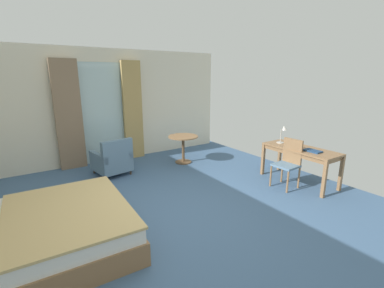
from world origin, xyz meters
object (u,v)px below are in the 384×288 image
object	(u,v)px
bed	(31,236)
round_cafe_table	(183,143)
closed_book	(313,151)
desk_chair	(289,161)
desk_lamp	(283,132)
armchair_by_window	(113,160)
writing_desk	(300,152)

from	to	relation	value
bed	round_cafe_table	bearing A→B (deg)	31.10
closed_book	round_cafe_table	world-z (taller)	closed_book
desk_chair	closed_book	world-z (taller)	desk_chair
desk_lamp	closed_book	world-z (taller)	desk_lamp
closed_book	round_cafe_table	xyz separation A→B (m)	(-1.26, 2.72, -0.23)
desk_lamp	armchair_by_window	world-z (taller)	desk_lamp
writing_desk	desk_chair	size ratio (longest dim) A/B	1.56
desk_chair	writing_desk	bearing A→B (deg)	2.56
bed	armchair_by_window	bearing A→B (deg)	52.57
bed	desk_lamp	distance (m)	4.88
desk_lamp	armchair_by_window	size ratio (longest dim) A/B	0.46
closed_book	armchair_by_window	world-z (taller)	armchair_by_window
closed_book	round_cafe_table	distance (m)	3.00
bed	desk_chair	size ratio (longest dim) A/B	2.40
writing_desk	closed_book	size ratio (longest dim) A/B	4.74
desk_chair	round_cafe_table	distance (m)	2.61
writing_desk	round_cafe_table	distance (m)	2.76
armchair_by_window	bed	bearing A→B (deg)	-127.43
bed	writing_desk	xyz separation A→B (m)	(4.78, -0.33, 0.38)
writing_desk	round_cafe_table	bearing A→B (deg)	118.42
armchair_by_window	round_cafe_table	xyz separation A→B (m)	(1.76, -0.14, 0.19)
bed	writing_desk	world-z (taller)	bed
bed	round_cafe_table	world-z (taller)	bed
bed	writing_desk	size ratio (longest dim) A/B	1.54
bed	desk_chair	world-z (taller)	bed
armchair_by_window	writing_desk	bearing A→B (deg)	-39.77
armchair_by_window	round_cafe_table	world-z (taller)	armchair_by_window
round_cafe_table	desk_lamp	bearing A→B (deg)	-54.96
bed	closed_book	size ratio (longest dim) A/B	7.32
bed	armchair_by_window	distance (m)	2.81
desk_chair	armchair_by_window	size ratio (longest dim) A/B	1.13
desk_lamp	round_cafe_table	distance (m)	2.40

